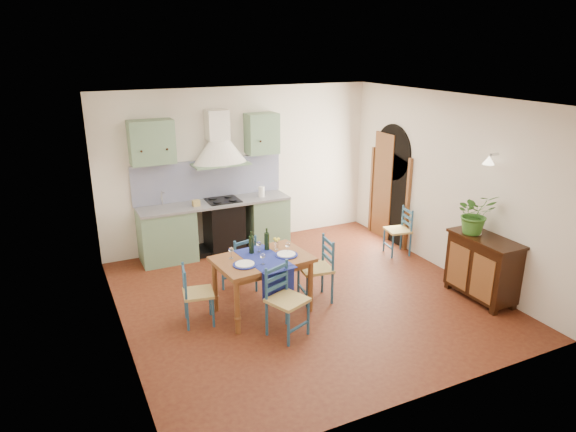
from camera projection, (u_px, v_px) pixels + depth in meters
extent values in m
plane|color=#40150D|center=(304.00, 297.00, 7.43)|extent=(5.00, 5.00, 0.00)
cube|color=silver|center=(240.00, 167.00, 9.12)|extent=(5.00, 0.04, 2.80)
cube|color=slate|center=(167.00, 236.00, 8.57)|extent=(0.90, 0.60, 0.88)
cube|color=slate|center=(266.00, 220.00, 9.30)|extent=(0.70, 0.60, 0.88)
cube|color=black|center=(224.00, 227.00, 8.98)|extent=(0.60, 0.58, 0.88)
cube|color=gray|center=(215.00, 203.00, 8.77)|extent=(2.60, 0.64, 0.04)
cube|color=silver|center=(165.00, 210.00, 8.42)|extent=(0.45, 0.40, 0.03)
cylinder|color=silver|center=(162.00, 198.00, 8.53)|extent=(0.02, 0.02, 0.26)
cube|color=black|center=(223.00, 200.00, 8.82)|extent=(0.55, 0.48, 0.02)
cube|color=black|center=(216.00, 248.00, 9.09)|extent=(2.60, 0.50, 0.08)
cube|color=#091152|center=(209.00, 179.00, 8.89)|extent=(2.65, 0.05, 0.68)
cube|color=slate|center=(152.00, 142.00, 8.14)|extent=(0.70, 0.34, 0.70)
cube|color=slate|center=(262.00, 134.00, 8.92)|extent=(0.55, 0.34, 0.70)
cone|color=beige|center=(220.00, 152.00, 8.61)|extent=(0.96, 0.96, 0.40)
cube|color=beige|center=(217.00, 125.00, 8.54)|extent=(0.36, 0.30, 0.50)
cube|color=silver|center=(447.00, 184.00, 8.01)|extent=(0.04, 5.00, 2.80)
cube|color=black|center=(390.00, 197.00, 9.38)|extent=(0.03, 1.00, 1.65)
cylinder|color=black|center=(393.00, 152.00, 9.12)|extent=(0.03, 1.00, 1.00)
cube|color=brown|center=(407.00, 205.00, 8.91)|extent=(0.06, 0.06, 1.65)
cube|color=brown|center=(372.00, 190.00, 9.83)|extent=(0.06, 0.06, 1.65)
cube|color=brown|center=(383.00, 186.00, 9.51)|extent=(0.04, 0.55, 1.96)
cylinder|color=silver|center=(495.00, 154.00, 6.99)|extent=(0.15, 0.04, 0.04)
cone|color=#FFEDC6|center=(489.00, 160.00, 6.98)|extent=(0.16, 0.16, 0.12)
cube|color=silver|center=(114.00, 232.00, 5.96)|extent=(0.04, 5.00, 2.80)
cube|color=silver|center=(306.00, 100.00, 6.53)|extent=(5.00, 5.00, 0.01)
cube|color=brown|center=(262.00, 260.00, 6.81)|extent=(1.32, 0.95, 0.05)
cube|color=brown|center=(262.00, 264.00, 6.83)|extent=(1.18, 0.81, 0.08)
cylinder|color=brown|center=(237.00, 307.00, 6.39)|extent=(0.07, 0.07, 0.74)
cylinder|color=brown|center=(215.00, 286.00, 6.94)|extent=(0.07, 0.07, 0.74)
cylinder|color=brown|center=(310.00, 287.00, 6.93)|extent=(0.07, 0.07, 0.74)
cylinder|color=brown|center=(284.00, 269.00, 7.48)|extent=(0.07, 0.07, 0.74)
cube|color=navy|center=(264.00, 259.00, 6.76)|extent=(0.56, 0.97, 0.01)
cube|color=navy|center=(278.00, 282.00, 6.51)|extent=(0.46, 0.06, 0.38)
cylinder|color=navy|center=(245.00, 265.00, 6.56)|extent=(0.31, 0.31, 0.01)
cylinder|color=white|center=(245.00, 264.00, 6.56)|extent=(0.25, 0.25, 0.01)
cylinder|color=navy|center=(286.00, 255.00, 6.86)|extent=(0.31, 0.31, 0.01)
cylinder|color=white|center=(286.00, 254.00, 6.86)|extent=(0.25, 0.25, 0.01)
cylinder|color=black|center=(251.00, 243.00, 6.89)|extent=(0.07, 0.07, 0.32)
cylinder|color=black|center=(267.00, 239.00, 7.01)|extent=(0.07, 0.07, 0.32)
cylinder|color=white|center=(277.00, 245.00, 7.06)|extent=(0.05, 0.05, 0.10)
sphere|color=yellow|center=(277.00, 239.00, 7.03)|extent=(0.10, 0.10, 0.10)
cylinder|color=navy|center=(288.00, 329.00, 6.15)|extent=(0.04, 0.04, 0.47)
cylinder|color=navy|center=(267.00, 302.00, 6.31)|extent=(0.04, 0.04, 0.92)
cylinder|color=navy|center=(308.00, 318.00, 6.41)|extent=(0.04, 0.04, 0.47)
cylinder|color=navy|center=(287.00, 292.00, 6.57)|extent=(0.04, 0.04, 0.92)
cube|color=tan|center=(288.00, 300.00, 6.32)|extent=(0.56, 0.56, 0.04)
cube|color=navy|center=(277.00, 286.00, 6.39)|extent=(0.37, 0.17, 0.05)
cube|color=navy|center=(277.00, 277.00, 6.35)|extent=(0.37, 0.17, 0.05)
cube|color=navy|center=(277.00, 268.00, 6.31)|extent=(0.37, 0.17, 0.05)
cube|color=navy|center=(299.00, 327.00, 6.29)|extent=(0.35, 0.17, 0.03)
cylinder|color=navy|center=(242.00, 270.00, 7.79)|extent=(0.04, 0.04, 0.45)
cylinder|color=navy|center=(256.00, 264.00, 7.46)|extent=(0.04, 0.04, 0.88)
cylinder|color=navy|center=(223.00, 276.00, 7.57)|extent=(0.04, 0.04, 0.45)
cylinder|color=navy|center=(236.00, 270.00, 7.25)|extent=(0.04, 0.04, 0.88)
cube|color=tan|center=(239.00, 262.00, 7.48)|extent=(0.50, 0.50, 0.04)
cube|color=navy|center=(246.00, 258.00, 7.31)|extent=(0.37, 0.11, 0.04)
cube|color=navy|center=(246.00, 250.00, 7.27)|extent=(0.37, 0.11, 0.04)
cube|color=navy|center=(245.00, 242.00, 7.23)|extent=(0.37, 0.11, 0.04)
cube|color=navy|center=(233.00, 276.00, 7.70)|extent=(0.35, 0.11, 0.02)
cylinder|color=navy|center=(213.00, 313.00, 6.58)|extent=(0.03, 0.03, 0.42)
cylinder|color=navy|center=(187.00, 302.00, 6.43)|extent=(0.03, 0.03, 0.81)
cylinder|color=navy|center=(210.00, 301.00, 6.87)|extent=(0.03, 0.03, 0.42)
cylinder|color=navy|center=(185.00, 291.00, 6.73)|extent=(0.03, 0.03, 0.81)
cube|color=tan|center=(198.00, 293.00, 6.61)|extent=(0.44, 0.44, 0.04)
cube|color=navy|center=(185.00, 287.00, 6.54)|extent=(0.08, 0.34, 0.04)
cube|color=navy|center=(184.00, 279.00, 6.50)|extent=(0.08, 0.34, 0.04)
cube|color=navy|center=(184.00, 271.00, 6.47)|extent=(0.08, 0.34, 0.04)
cube|color=navy|center=(212.00, 310.00, 6.74)|extent=(0.08, 0.32, 0.02)
cylinder|color=navy|center=(298.00, 281.00, 7.39)|extent=(0.04, 0.04, 0.47)
cylinder|color=navy|center=(323.00, 263.00, 7.43)|extent=(0.04, 0.04, 0.93)
cylinder|color=navy|center=(307.00, 292.00, 7.06)|extent=(0.04, 0.04, 0.47)
cylinder|color=navy|center=(333.00, 274.00, 7.10)|extent=(0.04, 0.04, 0.93)
cube|color=tan|center=(315.00, 268.00, 7.20)|extent=(0.49, 0.49, 0.04)
cube|color=navy|center=(328.00, 258.00, 7.21)|extent=(0.08, 0.39, 0.05)
cube|color=navy|center=(328.00, 250.00, 7.17)|extent=(0.08, 0.39, 0.05)
cube|color=navy|center=(328.00, 242.00, 7.14)|extent=(0.08, 0.39, 0.05)
cube|color=navy|center=(303.00, 290.00, 7.24)|extent=(0.08, 0.37, 0.03)
cylinder|color=navy|center=(384.00, 240.00, 9.01)|extent=(0.03, 0.03, 0.42)
cylinder|color=navy|center=(402.00, 227.00, 9.03)|extent=(0.03, 0.03, 0.82)
cylinder|color=navy|center=(393.00, 247.00, 8.71)|extent=(0.03, 0.03, 0.42)
cylinder|color=navy|center=(411.00, 234.00, 8.73)|extent=(0.03, 0.03, 0.82)
cube|color=tan|center=(398.00, 230.00, 8.83)|extent=(0.44, 0.44, 0.04)
cube|color=navy|center=(407.00, 223.00, 8.84)|extent=(0.08, 0.35, 0.04)
cube|color=navy|center=(407.00, 217.00, 8.80)|extent=(0.08, 0.35, 0.04)
cube|color=navy|center=(408.00, 211.00, 8.77)|extent=(0.08, 0.35, 0.04)
cube|color=navy|center=(388.00, 246.00, 8.87)|extent=(0.08, 0.33, 0.02)
cube|color=black|center=(483.00, 267.00, 7.25)|extent=(0.45, 1.00, 0.82)
cube|color=black|center=(486.00, 239.00, 7.11)|extent=(0.50, 1.05, 0.04)
cube|color=brown|center=(482.00, 279.00, 6.97)|extent=(0.02, 0.38, 0.63)
cube|color=brown|center=(458.00, 266.00, 7.36)|extent=(0.02, 0.38, 0.63)
cube|color=black|center=(493.00, 311.00, 6.94)|extent=(0.08, 0.08, 0.08)
cube|color=black|center=(448.00, 285.00, 7.70)|extent=(0.08, 0.08, 0.08)
cube|color=black|center=(512.00, 306.00, 7.09)|extent=(0.08, 0.08, 0.08)
cube|color=black|center=(466.00, 281.00, 7.84)|extent=(0.08, 0.08, 0.08)
imported|color=#346A23|center=(475.00, 213.00, 7.17)|extent=(0.65, 0.60, 0.59)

